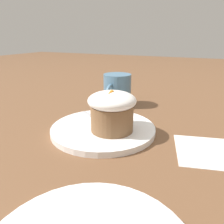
% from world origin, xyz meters
% --- Properties ---
extents(ground_plane, '(4.00, 4.00, 0.00)m').
position_xyz_m(ground_plane, '(0.00, 0.00, 0.00)').
color(ground_plane, brown).
extents(dessert_plate, '(0.25, 0.25, 0.01)m').
position_xyz_m(dessert_plate, '(0.00, 0.00, 0.01)').
color(dessert_plate, white).
rests_on(dessert_plate, ground_plane).
extents(carrot_cake, '(0.11, 0.11, 0.10)m').
position_xyz_m(carrot_cake, '(0.01, 0.03, 0.06)').
color(carrot_cake, brown).
rests_on(carrot_cake, dessert_plate).
extents(spoon, '(0.09, 0.12, 0.01)m').
position_xyz_m(spoon, '(-0.02, -0.02, 0.02)').
color(spoon, '#B7B7BC').
rests_on(spoon, dessert_plate).
extents(coffee_cup, '(0.12, 0.09, 0.10)m').
position_xyz_m(coffee_cup, '(-0.21, -0.05, 0.05)').
color(coffee_cup, teal).
rests_on(coffee_cup, ground_plane).
extents(paper_napkin, '(0.15, 0.14, 0.00)m').
position_xyz_m(paper_napkin, '(-0.00, 0.23, 0.00)').
color(paper_napkin, white).
rests_on(paper_napkin, ground_plane).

